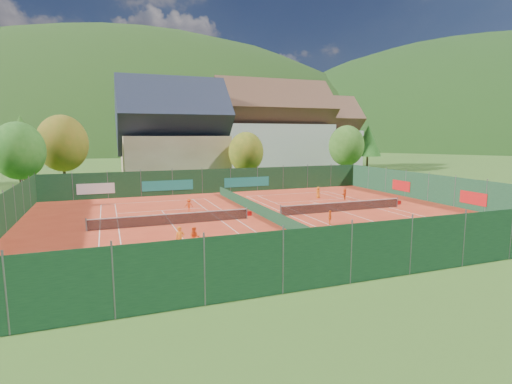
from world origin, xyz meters
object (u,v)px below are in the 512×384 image
object	(u,v)px
player_left_mid	(195,238)
player_right_far_a	(318,192)
chalet	(173,138)
ball_hopper	(511,232)
player_left_far	(189,205)
player_right_far_b	(345,194)
hotel_block_b	(318,137)
player_left_near	(180,239)
hotel_block_a	(273,134)
player_right_near	(330,218)

from	to	relation	value
player_left_mid	player_right_far_a	bearing A→B (deg)	51.66
chalet	player_right_far_a	distance (m)	26.28
player_right_far_a	ball_hopper	bearing A→B (deg)	74.56
player_left_far	player_right_far_a	distance (m)	15.72
player_left_mid	player_right_far_b	xyz separation A→B (m)	(19.63, 13.00, -0.07)
ball_hopper	player_left_mid	xyz separation A→B (m)	(-20.93, 5.66, 0.15)
player_left_mid	player_right_far_a	distance (m)	23.16
chalet	player_left_mid	xyz separation A→B (m)	(-4.70, -37.32, -5.92)
ball_hopper	player_left_mid	bearing A→B (deg)	164.86
hotel_block_b	player_left_near	distance (m)	64.78
player_left_near	player_right_far_b	bearing A→B (deg)	34.31
player_right_far_b	player_left_far	bearing A→B (deg)	-40.03
player_right_far_b	hotel_block_a	bearing A→B (deg)	-139.96
hotel_block_b	player_right_far_a	bearing A→B (deg)	-119.18
hotel_block_b	ball_hopper	world-z (taller)	hotel_block_b
player_left_mid	hotel_block_b	bearing A→B (deg)	64.46
hotel_block_a	player_right_far_a	size ratio (longest dim) A/B	16.52
player_left_mid	chalet	bearing A→B (deg)	93.59
chalet	player_right_near	size ratio (longest dim) A/B	13.69
player_left_far	player_right_far_a	xyz separation A→B (m)	(15.46, 2.86, 0.03)
player_left_near	player_left_mid	distance (m)	1.04
player_left_far	ball_hopper	bearing A→B (deg)	136.43
player_left_far	hotel_block_a	bearing A→B (deg)	-124.92
player_left_mid	player_left_far	xyz separation A→B (m)	(2.04, 12.30, -0.08)
hotel_block_a	player_right_near	world-z (taller)	hotel_block_a
player_left_far	player_right_far_b	bearing A→B (deg)	-177.72
hotel_block_b	player_left_far	size ratio (longest dim) A/B	13.86
player_left_far	player_right_far_b	distance (m)	17.60
chalet	player_left_far	distance (m)	25.86
hotel_block_a	player_left_near	world-z (taller)	hotel_block_a
player_left_near	player_left_mid	bearing A→B (deg)	18.93
hotel_block_b	player_right_far_b	bearing A→B (deg)	-115.25
player_left_near	player_right_far_a	distance (m)	24.11
chalet	player_right_far_b	xyz separation A→B (m)	(14.93, -24.32, -5.99)
chalet	player_left_mid	world-z (taller)	chalet
player_right_far_a	hotel_block_b	bearing A→B (deg)	-143.97
chalet	player_left_near	world-z (taller)	chalet
player_right_far_a	player_right_far_b	xyz separation A→B (m)	(2.12, -2.16, -0.02)
player_left_near	player_right_far_b	size ratio (longest dim) A/B	1.24
player_left_mid	player_left_far	distance (m)	12.47
player_left_near	player_right_far_b	world-z (taller)	player_left_near
chalet	ball_hopper	bearing A→B (deg)	-69.31
ball_hopper	hotel_block_b	bearing A→B (deg)	73.60
hotel_block_a	ball_hopper	distance (m)	49.53
hotel_block_a	player_left_mid	world-z (taller)	hotel_block_a
ball_hopper	chalet	bearing A→B (deg)	110.69
chalet	player_right_far_a	xyz separation A→B (m)	(12.81, -22.16, -5.97)
player_left_far	player_right_far_a	bearing A→B (deg)	-169.53
ball_hopper	player_right_far_b	world-z (taller)	player_right_far_b
player_left_far	player_right_near	distance (m)	13.49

